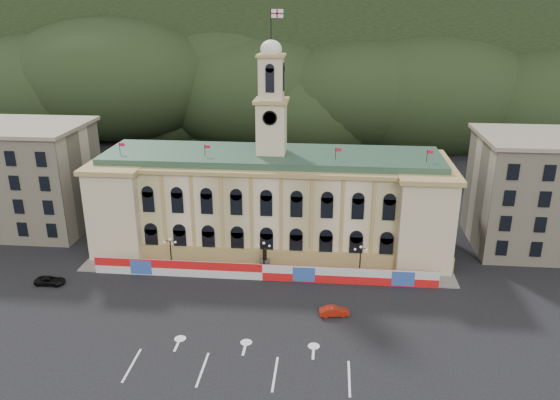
# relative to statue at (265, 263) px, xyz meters

# --- Properties ---
(ground) EXTENTS (260.00, 260.00, 0.00)m
(ground) POSITION_rel_statue_xyz_m (0.00, -18.00, -1.19)
(ground) COLOR black
(ground) RESTS_ON ground
(lane_markings) EXTENTS (26.00, 10.00, 0.02)m
(lane_markings) POSITION_rel_statue_xyz_m (0.00, -23.00, -1.18)
(lane_markings) COLOR white
(lane_markings) RESTS_ON ground
(hill_ridge) EXTENTS (230.00, 80.00, 64.00)m
(hill_ridge) POSITION_rel_statue_xyz_m (0.03, 103.99, 18.30)
(hill_ridge) COLOR black
(hill_ridge) RESTS_ON ground
(city_hall) EXTENTS (56.20, 17.60, 37.10)m
(city_hall) POSITION_rel_statue_xyz_m (0.00, 9.63, 6.66)
(city_hall) COLOR beige
(city_hall) RESTS_ON ground
(side_building_left) EXTENTS (21.00, 17.00, 18.60)m
(side_building_left) POSITION_rel_statue_xyz_m (-43.00, 12.93, 8.14)
(side_building_left) COLOR #C1B595
(side_building_left) RESTS_ON ground
(side_building_right) EXTENTS (21.00, 17.00, 18.60)m
(side_building_right) POSITION_rel_statue_xyz_m (43.00, 12.93, 8.14)
(side_building_right) COLOR #C1B595
(side_building_right) RESTS_ON ground
(hoarding_fence) EXTENTS (50.00, 0.44, 2.50)m
(hoarding_fence) POSITION_rel_statue_xyz_m (0.06, -2.93, 0.06)
(hoarding_fence) COLOR red
(hoarding_fence) RESTS_ON ground
(pavement) EXTENTS (56.00, 5.50, 0.16)m
(pavement) POSITION_rel_statue_xyz_m (0.00, -0.25, -1.11)
(pavement) COLOR slate
(pavement) RESTS_ON ground
(statue) EXTENTS (1.40, 1.40, 3.72)m
(statue) POSITION_rel_statue_xyz_m (0.00, 0.00, 0.00)
(statue) COLOR #595651
(statue) RESTS_ON ground
(lamp_left) EXTENTS (1.96, 0.44, 5.15)m
(lamp_left) POSITION_rel_statue_xyz_m (-14.00, -1.00, 1.89)
(lamp_left) COLOR black
(lamp_left) RESTS_ON ground
(lamp_center) EXTENTS (1.96, 0.44, 5.15)m
(lamp_center) POSITION_rel_statue_xyz_m (0.00, -1.00, 1.89)
(lamp_center) COLOR black
(lamp_center) RESTS_ON ground
(lamp_right) EXTENTS (1.96, 0.44, 5.15)m
(lamp_right) POSITION_rel_statue_xyz_m (14.00, -1.00, 1.89)
(lamp_right) COLOR black
(lamp_right) RESTS_ON ground
(red_sedan) EXTENTS (2.75, 4.30, 1.25)m
(red_sedan) POSITION_rel_statue_xyz_m (10.35, -11.59, -0.56)
(red_sedan) COLOR #A41C0B
(red_sedan) RESTS_ON ground
(black_suv) EXTENTS (1.99, 4.23, 1.17)m
(black_suv) POSITION_rel_statue_xyz_m (-30.00, -7.14, -0.60)
(black_suv) COLOR black
(black_suv) RESTS_ON ground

